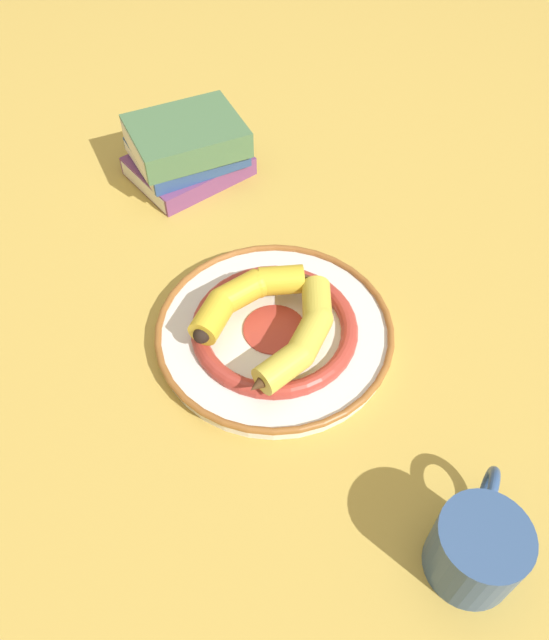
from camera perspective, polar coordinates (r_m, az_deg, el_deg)
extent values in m
plane|color=gold|center=(0.85, -1.02, 0.83)|extent=(2.80, 2.80, 0.00)
cylinder|color=white|center=(0.82, 0.00, -1.29)|extent=(0.30, 0.30, 0.02)
torus|color=#AD382D|center=(0.81, 0.00, -0.73)|extent=(0.22, 0.22, 0.02)
cylinder|color=#AD382D|center=(0.81, 0.00, -0.84)|extent=(0.08, 0.08, 0.00)
torus|color=#995B28|center=(0.81, 0.00, -0.80)|extent=(0.31, 0.31, 0.01)
cylinder|color=gold|center=(0.82, 0.62, 3.65)|extent=(0.07, 0.06, 0.04)
cylinder|color=gold|center=(0.81, -3.09, 2.60)|extent=(0.06, 0.07, 0.04)
cylinder|color=gold|center=(0.78, -5.73, 0.17)|extent=(0.04, 0.06, 0.04)
sphere|color=gold|center=(0.82, -1.41, 3.51)|extent=(0.04, 0.04, 0.04)
sphere|color=gold|center=(0.80, -4.82, 1.67)|extent=(0.04, 0.04, 0.04)
cone|color=#472D19|center=(0.82, 2.65, 3.79)|extent=(0.04, 0.04, 0.03)
sphere|color=black|center=(0.77, -6.69, -1.38)|extent=(0.02, 0.02, 0.02)
cylinder|color=gold|center=(0.73, 0.60, -4.43)|extent=(0.06, 0.07, 0.04)
cylinder|color=gold|center=(0.76, 3.22, -1.49)|extent=(0.04, 0.06, 0.04)
cylinder|color=gold|center=(0.80, 3.97, 1.78)|extent=(0.06, 0.07, 0.04)
sphere|color=gold|center=(0.75, 2.34, -3.17)|extent=(0.04, 0.04, 0.04)
sphere|color=gold|center=(0.78, 4.07, 0.10)|extent=(0.04, 0.04, 0.04)
cone|color=#472D19|center=(0.72, -1.20, -5.73)|extent=(0.04, 0.04, 0.03)
sphere|color=black|center=(0.82, 3.88, 3.37)|extent=(0.02, 0.02, 0.02)
cube|color=#753D70|center=(1.08, -7.84, 13.78)|extent=(0.21, 0.22, 0.03)
cube|color=white|center=(1.07, -8.04, 13.69)|extent=(0.20, 0.21, 0.03)
cube|color=#2D4C84|center=(1.06, -8.03, 15.02)|extent=(0.21, 0.22, 0.02)
cube|color=white|center=(1.06, -8.24, 14.95)|extent=(0.20, 0.20, 0.02)
cube|color=#4C754C|center=(1.04, -8.06, 16.34)|extent=(0.22, 0.22, 0.04)
cube|color=white|center=(1.04, -8.30, 16.27)|extent=(0.21, 0.21, 0.03)
cylinder|color=#335184|center=(0.68, 17.99, -19.40)|extent=(0.09, 0.09, 0.08)
cylinder|color=#331C0F|center=(0.65, 18.69, -18.40)|extent=(0.07, 0.07, 0.00)
torus|color=#335184|center=(0.70, 18.89, -14.86)|extent=(0.01, 0.06, 0.06)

